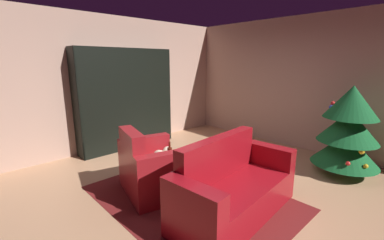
{
  "coord_description": "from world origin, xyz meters",
  "views": [
    {
      "loc": [
        2.41,
        -2.56,
        1.81
      ],
      "look_at": [
        -0.19,
        -0.11,
        0.99
      ],
      "focal_mm": 23.84,
      "sensor_mm": 36.0,
      "label": 1
    }
  ],
  "objects_px": {
    "decorated_tree": "(348,130)",
    "couch_red": "(233,189)",
    "book_stack_on_table": "(189,158)",
    "armchair_red": "(152,170)",
    "bookshelf_unit": "(132,99)",
    "coffee_table": "(183,166)",
    "bottle_on_table": "(170,155)"
  },
  "relations": [
    {
      "from": "coffee_table",
      "to": "couch_red",
      "type": "bearing_deg",
      "value": 11.3
    },
    {
      "from": "couch_red",
      "to": "armchair_red",
      "type": "bearing_deg",
      "value": -159.93
    },
    {
      "from": "book_stack_on_table",
      "to": "decorated_tree",
      "type": "xyz_separation_m",
      "value": [
        1.23,
        2.33,
        0.2
      ]
    },
    {
      "from": "bottle_on_table",
      "to": "book_stack_on_table",
      "type": "bearing_deg",
      "value": 57.75
    },
    {
      "from": "book_stack_on_table",
      "to": "decorated_tree",
      "type": "bearing_deg",
      "value": 62.14
    },
    {
      "from": "book_stack_on_table",
      "to": "decorated_tree",
      "type": "relative_size",
      "value": 0.14
    },
    {
      "from": "decorated_tree",
      "to": "bookshelf_unit",
      "type": "bearing_deg",
      "value": -154.22
    },
    {
      "from": "armchair_red",
      "to": "couch_red",
      "type": "distance_m",
      "value": 1.18
    },
    {
      "from": "bookshelf_unit",
      "to": "couch_red",
      "type": "relative_size",
      "value": 1.15
    },
    {
      "from": "coffee_table",
      "to": "book_stack_on_table",
      "type": "distance_m",
      "value": 0.15
    },
    {
      "from": "book_stack_on_table",
      "to": "bottle_on_table",
      "type": "distance_m",
      "value": 0.26
    },
    {
      "from": "bookshelf_unit",
      "to": "couch_red",
      "type": "xyz_separation_m",
      "value": [
        3.09,
        -0.47,
        -0.72
      ]
    },
    {
      "from": "bookshelf_unit",
      "to": "armchair_red",
      "type": "distance_m",
      "value": 2.28
    },
    {
      "from": "bottle_on_table",
      "to": "decorated_tree",
      "type": "height_order",
      "value": "decorated_tree"
    },
    {
      "from": "decorated_tree",
      "to": "book_stack_on_table",
      "type": "bearing_deg",
      "value": -117.86
    },
    {
      "from": "couch_red",
      "to": "decorated_tree",
      "type": "bearing_deg",
      "value": 76.31
    },
    {
      "from": "armchair_red",
      "to": "coffee_table",
      "type": "relative_size",
      "value": 1.7
    },
    {
      "from": "armchair_red",
      "to": "book_stack_on_table",
      "type": "height_order",
      "value": "armchair_red"
    },
    {
      "from": "bookshelf_unit",
      "to": "book_stack_on_table",
      "type": "bearing_deg",
      "value": -13.29
    },
    {
      "from": "armchair_red",
      "to": "book_stack_on_table",
      "type": "relative_size",
      "value": 5.48
    },
    {
      "from": "armchair_red",
      "to": "book_stack_on_table",
      "type": "bearing_deg",
      "value": 36.24
    },
    {
      "from": "bookshelf_unit",
      "to": "bottle_on_table",
      "type": "distance_m",
      "value": 2.44
    },
    {
      "from": "armchair_red",
      "to": "bottle_on_table",
      "type": "xyz_separation_m",
      "value": [
        0.29,
        0.09,
        0.27
      ]
    },
    {
      "from": "couch_red",
      "to": "coffee_table",
      "type": "distance_m",
      "value": 0.76
    },
    {
      "from": "armchair_red",
      "to": "book_stack_on_table",
      "type": "distance_m",
      "value": 0.57
    },
    {
      "from": "armchair_red",
      "to": "coffee_table",
      "type": "xyz_separation_m",
      "value": [
        0.37,
        0.26,
        0.1
      ]
    },
    {
      "from": "couch_red",
      "to": "coffee_table",
      "type": "height_order",
      "value": "couch_red"
    },
    {
      "from": "book_stack_on_table",
      "to": "coffee_table",
      "type": "bearing_deg",
      "value": -135.62
    },
    {
      "from": "couch_red",
      "to": "book_stack_on_table",
      "type": "bearing_deg",
      "value": -172.16
    },
    {
      "from": "bookshelf_unit",
      "to": "coffee_table",
      "type": "relative_size",
      "value": 3.14
    },
    {
      "from": "coffee_table",
      "to": "bookshelf_unit",
      "type": "bearing_deg",
      "value": 165.19
    },
    {
      "from": "decorated_tree",
      "to": "couch_red",
      "type": "bearing_deg",
      "value": -103.69
    }
  ]
}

